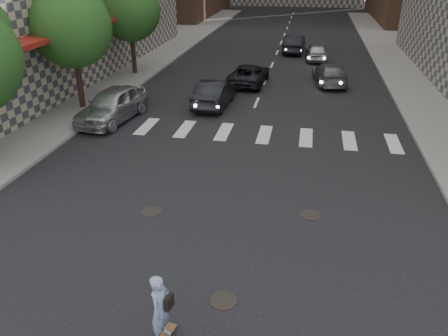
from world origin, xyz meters
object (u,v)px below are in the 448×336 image
(traffic_car_a, at_px, (215,93))
(traffic_car_d, at_px, (317,52))
(tree_c, at_px, (131,7))
(silver_sedan, at_px, (112,105))
(traffic_car_e, at_px, (294,44))
(skateboarder, at_px, (161,309))
(traffic_car_c, at_px, (249,74))
(tree_b, at_px, (73,23))
(traffic_car_b, at_px, (330,74))

(traffic_car_a, distance_m, traffic_car_d, 14.56)
(tree_c, bearing_deg, silver_sedan, -75.65)
(traffic_car_e, bearing_deg, tree_c, 46.11)
(skateboarder, distance_m, traffic_car_e, 33.25)
(traffic_car_a, xyz_separation_m, traffic_car_d, (5.71, 13.39, -0.04))
(traffic_car_c, height_order, traffic_car_d, traffic_car_d)
(tree_b, relative_size, traffic_car_e, 1.43)
(traffic_car_e, bearing_deg, traffic_car_d, 127.99)
(traffic_car_e, bearing_deg, traffic_car_a, 80.35)
(traffic_car_b, height_order, traffic_car_e, traffic_car_e)
(traffic_car_c, distance_m, traffic_car_d, 9.50)
(tree_b, distance_m, skateboarder, 18.29)
(traffic_car_a, distance_m, traffic_car_b, 9.02)
(tree_b, height_order, silver_sedan, tree_b)
(tree_b, distance_m, tree_c, 8.00)
(tree_c, height_order, silver_sedan, tree_c)
(traffic_car_a, height_order, traffic_car_e, traffic_car_e)
(silver_sedan, xyz_separation_m, traffic_car_e, (8.46, 19.68, -0.09))
(skateboarder, height_order, traffic_car_a, skateboarder)
(skateboarder, bearing_deg, tree_c, 123.67)
(skateboarder, height_order, traffic_car_e, skateboarder)
(traffic_car_b, bearing_deg, tree_b, 22.90)
(tree_c, bearing_deg, skateboarder, -67.53)
(tree_c, xyz_separation_m, traffic_car_b, (13.76, 0.00, -3.96))
(traffic_car_c, height_order, traffic_car_e, traffic_car_e)
(traffic_car_d, bearing_deg, traffic_car_e, -58.64)
(tree_b, xyz_separation_m, traffic_car_e, (10.92, 18.08, -3.88))
(silver_sedan, bearing_deg, traffic_car_c, 62.20)
(traffic_car_d, bearing_deg, skateboarder, 80.56)
(tree_b, distance_m, traffic_car_c, 11.57)
(tree_c, distance_m, traffic_car_e, 15.36)
(skateboarder, distance_m, traffic_car_d, 30.57)
(tree_c, bearing_deg, traffic_car_e, 42.73)
(traffic_car_d, bearing_deg, traffic_car_c, 58.85)
(tree_c, height_order, traffic_car_e, tree_c)
(silver_sedan, bearing_deg, traffic_car_e, 74.13)
(traffic_car_d, relative_size, traffic_car_e, 0.90)
(skateboarder, distance_m, traffic_car_b, 23.52)
(tree_b, height_order, traffic_car_b, tree_b)
(traffic_car_b, bearing_deg, traffic_car_e, -81.49)
(traffic_car_a, bearing_deg, silver_sedan, 39.59)
(skateboarder, height_order, traffic_car_c, skateboarder)
(silver_sedan, xyz_separation_m, traffic_car_c, (5.97, 8.46, -0.19))
(silver_sedan, height_order, traffic_car_b, silver_sedan)
(traffic_car_c, bearing_deg, traffic_car_e, -98.97)
(tree_b, bearing_deg, silver_sedan, -33.06)
(traffic_car_e, bearing_deg, skateboarder, 91.06)
(traffic_car_c, bearing_deg, tree_c, -4.13)
(tree_c, bearing_deg, traffic_car_d, 29.42)
(silver_sedan, relative_size, traffic_car_e, 1.09)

